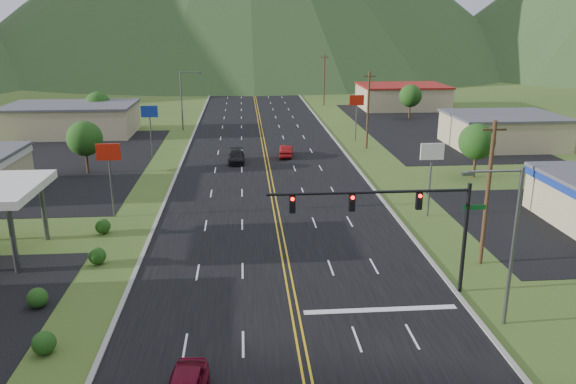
{
  "coord_description": "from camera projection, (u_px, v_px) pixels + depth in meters",
  "views": [
    {
      "loc": [
        -2.73,
        -16.71,
        16.12
      ],
      "look_at": [
        0.34,
        21.3,
        4.5
      ],
      "focal_mm": 35.0,
      "sensor_mm": 36.0,
      "label": 1
    }
  ],
  "objects": [
    {
      "name": "tree_east_a",
      "position": [
        477.0,
        142.0,
        59.54
      ],
      "size": [
        3.84,
        3.84,
        5.82
      ],
      "color": "#382314",
      "rests_on": "ground"
    },
    {
      "name": "building_east_far",
      "position": [
        402.0,
        96.0,
        108.15
      ],
      "size": [
        16.4,
        12.4,
        4.5
      ],
      "color": "tan",
      "rests_on": "ground"
    },
    {
      "name": "utility_pole_d",
      "position": [
        303.0,
        65.0,
        149.1
      ],
      "size": [
        1.6,
        0.28,
        10.0
      ],
      "color": "#382314",
      "rests_on": "ground"
    },
    {
      "name": "tree_west_b",
      "position": [
        98.0,
        104.0,
        86.43
      ],
      "size": [
        3.84,
        3.84,
        5.82
      ],
      "color": "#382314",
      "rests_on": "ground"
    },
    {
      "name": "pole_sign_east_a",
      "position": [
        432.0,
        159.0,
        47.06
      ],
      "size": [
        2.0,
        0.18,
        6.4
      ],
      "color": "#59595E",
      "rests_on": "ground"
    },
    {
      "name": "pole_sign_west_a",
      "position": [
        109.0,
        160.0,
        46.89
      ],
      "size": [
        2.0,
        0.18,
        6.4
      ],
      "color": "#59595E",
      "rests_on": "ground"
    },
    {
      "name": "car_dark_mid",
      "position": [
        237.0,
        157.0,
        66.57
      ],
      "size": [
        1.89,
        4.64,
        1.35
      ],
      "primitive_type": "imported",
      "rotation": [
        0.0,
        0.0,
        0.0
      ],
      "color": "black",
      "rests_on": "ground"
    },
    {
      "name": "car_red_far",
      "position": [
        286.0,
        151.0,
        69.53
      ],
      "size": [
        2.01,
        4.46,
        1.42
      ],
      "primitive_type": "imported",
      "rotation": [
        0.0,
        0.0,
        3.02
      ],
      "color": "maroon",
      "rests_on": "ground"
    },
    {
      "name": "utility_pole_b",
      "position": [
        368.0,
        110.0,
        72.83
      ],
      "size": [
        1.6,
        0.28,
        10.0
      ],
      "color": "#382314",
      "rests_on": "ground"
    },
    {
      "name": "pole_sign_west_b",
      "position": [
        150.0,
        117.0,
        67.87
      ],
      "size": [
        2.0,
        0.18,
        6.4
      ],
      "color": "#59595E",
      "rests_on": "ground"
    },
    {
      "name": "pole_sign_east_b",
      "position": [
        357.0,
        105.0,
        77.58
      ],
      "size": [
        2.0,
        0.18,
        6.4
      ],
      "color": "#59595E",
      "rests_on": "ground"
    },
    {
      "name": "tree_east_b",
      "position": [
        410.0,
        96.0,
        96.08
      ],
      "size": [
        3.84,
        3.84,
        5.82
      ],
      "color": "#382314",
      "rests_on": "ground"
    },
    {
      "name": "traffic_signal",
      "position": [
        401.0,
        212.0,
        33.13
      ],
      "size": [
        13.1,
        0.43,
        7.0
      ],
      "color": "black",
      "rests_on": "ground"
    },
    {
      "name": "building_east_mid",
      "position": [
        503.0,
        130.0,
        75.12
      ],
      "size": [
        14.4,
        11.4,
        4.3
      ],
      "color": "tan",
      "rests_on": "ground"
    },
    {
      "name": "tree_west_a",
      "position": [
        85.0,
        139.0,
        61.07
      ],
      "size": [
        3.84,
        3.84,
        5.82
      ],
      "color": "#382314",
      "rests_on": "ground"
    },
    {
      "name": "streetlight_east",
      "position": [
        509.0,
        237.0,
        29.72
      ],
      "size": [
        3.28,
        0.25,
        9.0
      ],
      "color": "#59595E",
      "rests_on": "ground"
    },
    {
      "name": "building_west_far",
      "position": [
        72.0,
        119.0,
        82.86
      ],
      "size": [
        18.4,
        11.4,
        4.5
      ],
      "color": "tan",
      "rests_on": "ground"
    },
    {
      "name": "utility_pole_c",
      "position": [
        324.0,
        79.0,
        110.96
      ],
      "size": [
        1.6,
        0.28,
        10.0
      ],
      "color": "#382314",
      "rests_on": "ground"
    },
    {
      "name": "streetlight_west",
      "position": [
        183.0,
        97.0,
        85.17
      ],
      "size": [
        3.28,
        0.25,
        9.0
      ],
      "color": "#59595E",
      "rests_on": "ground"
    },
    {
      "name": "utility_pole_a",
      "position": [
        488.0,
        193.0,
        37.55
      ],
      "size": [
        1.6,
        0.28,
        10.0
      ],
      "color": "#382314",
      "rests_on": "ground"
    }
  ]
}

